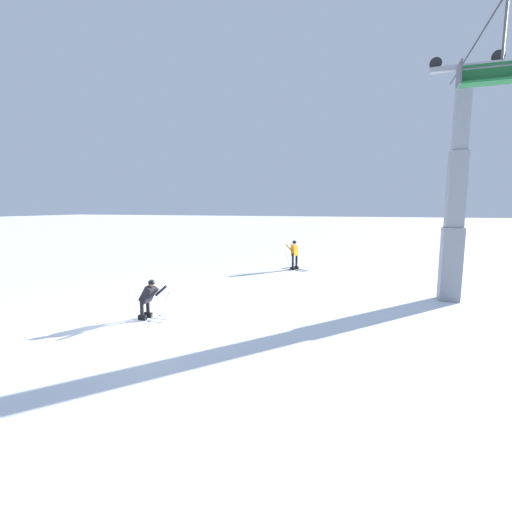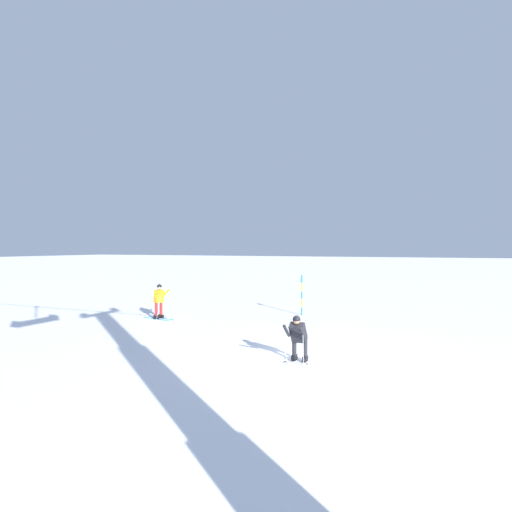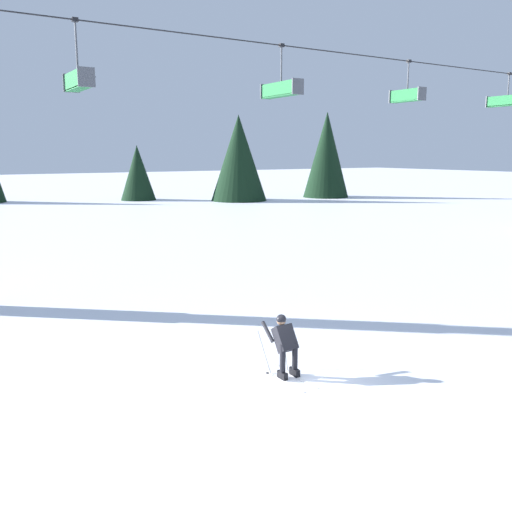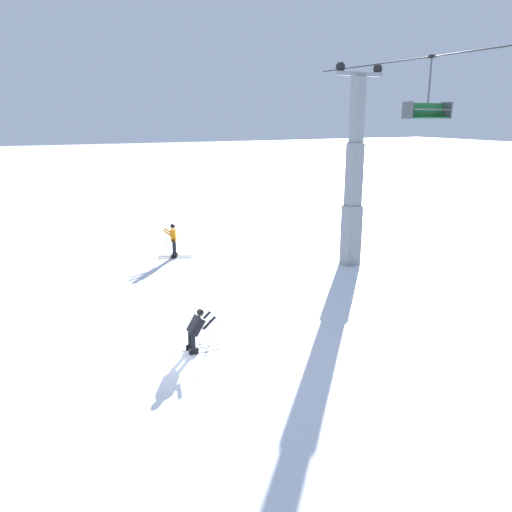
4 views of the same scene
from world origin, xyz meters
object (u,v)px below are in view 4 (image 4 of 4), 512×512
Objects in this scene: chairlift_seat_nearest at (426,110)px; skier_distant_uphill at (173,238)px; skier_carving_main at (196,328)px; lift_tower_near at (353,186)px.

chairlift_seat_nearest is 1.29× the size of skier_distant_uphill.
skier_carving_main is 12.25m from lift_tower_near.
skier_carving_main is 11.44m from skier_distant_uphill.
lift_tower_near is at bearing 56.06° from skier_distant_uphill.
skier_distant_uphill is (-11.13, 2.61, 0.26)m from skier_carving_main.
skier_carving_main is 0.71× the size of chairlift_seat_nearest.
lift_tower_near is 5.23× the size of skier_distant_uphill.
skier_distant_uphill reaches higher than skier_carving_main.
skier_carving_main is 0.92× the size of skier_distant_uphill.
lift_tower_near is (-6.04, 10.18, 3.16)m from skier_carving_main.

